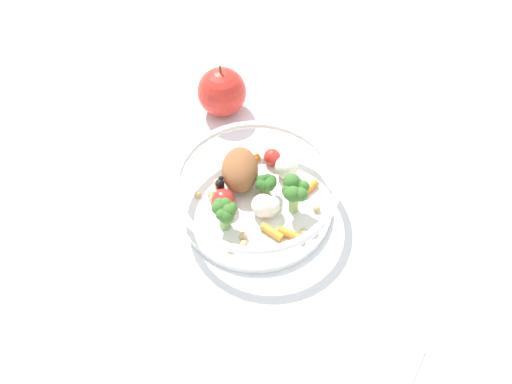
{
  "coord_description": "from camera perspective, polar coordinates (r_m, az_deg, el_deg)",
  "views": [
    {
      "loc": [
        -0.11,
        0.41,
        0.58
      ],
      "look_at": [
        0.01,
        0.01,
        0.04
      ],
      "focal_mm": 35.18,
      "sensor_mm": 36.0,
      "label": 1
    }
  ],
  "objects": [
    {
      "name": "ground_plane",
      "position": [
        0.72,
        1.41,
        -1.25
      ],
      "size": [
        2.4,
        2.4,
        0.0
      ],
      "primitive_type": "plane",
      "color": "white"
    },
    {
      "name": "loose_apple",
      "position": [
        0.82,
        -3.9,
        11.29
      ],
      "size": [
        0.08,
        0.08,
        0.09
      ],
      "color": "red",
      "rests_on": "ground_plane"
    },
    {
      "name": "folded_napkin",
      "position": [
        0.62,
        11.26,
        -18.79
      ],
      "size": [
        0.15,
        0.15,
        0.01
      ],
      "primitive_type": "cube",
      "rotation": [
        0.0,
        0.0,
        -0.22
      ],
      "color": "silver",
      "rests_on": "ground_plane"
    },
    {
      "name": "food_container",
      "position": [
        0.69,
        0.15,
        0.23
      ],
      "size": [
        0.22,
        0.22,
        0.07
      ],
      "color": "white",
      "rests_on": "ground_plane"
    }
  ]
}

